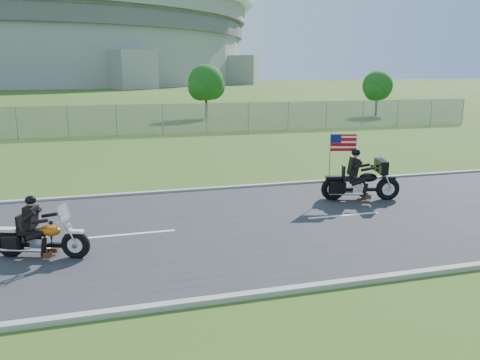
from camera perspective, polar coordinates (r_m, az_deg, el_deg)
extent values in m
plane|color=#274515|center=(12.61, -3.89, -5.96)|extent=(420.00, 420.00, 0.00)
cube|color=#28282B|center=(12.61, -3.89, -5.88)|extent=(120.00, 8.00, 0.04)
cube|color=#9E9B93|center=(16.43, -6.74, -1.31)|extent=(120.00, 0.18, 0.12)
cube|color=#9E9B93|center=(8.97, 1.48, -13.85)|extent=(120.00, 0.18, 0.12)
cube|color=gray|center=(31.96, -20.25, 6.71)|extent=(60.00, 0.03, 2.00)
cylinder|color=#A3A099|center=(182.64, -21.62, 14.07)|extent=(130.00, 130.00, 20.00)
cylinder|color=#605E5B|center=(183.00, -21.81, 16.25)|extent=(132.00, 132.00, 4.00)
cylinder|color=#A3A099|center=(183.52, -21.98, 18.11)|extent=(134.00, 134.00, 6.00)
torus|color=white|center=(183.98, -22.09, 19.35)|extent=(140.40, 140.40, 4.40)
cylinder|color=#382316|center=(42.61, -4.14, 9.23)|extent=(0.22, 0.22, 2.52)
sphere|color=#154F15|center=(42.53, -4.18, 11.77)|extent=(3.20, 3.20, 3.20)
sphere|color=#154F15|center=(43.14, -3.45, 11.32)|extent=(2.40, 2.40, 2.40)
sphere|color=#154F15|center=(42.04, -4.82, 11.13)|extent=(2.24, 2.24, 2.24)
cylinder|color=#382316|center=(46.66, 16.28, 8.91)|extent=(0.22, 0.22, 2.24)
sphere|color=#154F15|center=(46.58, 16.42, 10.97)|extent=(2.80, 2.80, 2.80)
sphere|color=#154F15|center=(47.24, 16.71, 10.58)|extent=(2.10, 2.10, 2.10)
sphere|color=#154F15|center=(46.04, 16.08, 10.47)|extent=(1.96, 1.96, 1.96)
torus|color=black|center=(11.14, -19.39, -7.45)|extent=(0.68, 0.37, 0.66)
torus|color=black|center=(11.81, -26.23, -6.93)|extent=(0.68, 0.37, 0.66)
ellipsoid|color=#CA5E0E|center=(11.27, -22.16, -5.73)|extent=(0.56, 0.43, 0.25)
cube|color=black|center=(11.49, -24.24, -5.76)|extent=(0.55, 0.41, 0.11)
cube|color=black|center=(11.36, -24.20, -4.12)|extent=(0.32, 0.41, 0.49)
sphere|color=black|center=(11.24, -24.18, -2.26)|extent=(0.31, 0.31, 0.24)
cube|color=silver|center=(11.00, -20.67, -3.72)|extent=(0.17, 0.40, 0.36)
torus|color=black|center=(15.91, 17.56, -1.03)|extent=(0.80, 0.38, 0.78)
torus|color=black|center=(15.46, 11.26, -1.07)|extent=(0.80, 0.38, 0.78)
ellipsoid|color=black|center=(15.64, 15.35, 0.30)|extent=(0.65, 0.48, 0.29)
cube|color=black|center=(15.51, 13.40, 0.15)|extent=(0.64, 0.45, 0.13)
cube|color=black|center=(15.43, 13.67, 1.63)|extent=(0.35, 0.47, 0.58)
sphere|color=black|center=(15.37, 13.95, 3.28)|extent=(0.35, 0.35, 0.28)
cube|color=black|center=(15.68, 16.84, 1.61)|extent=(0.44, 0.87, 0.42)
cube|color=#B70C11|center=(15.44, 12.50, 4.46)|extent=(0.82, 0.24, 0.55)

